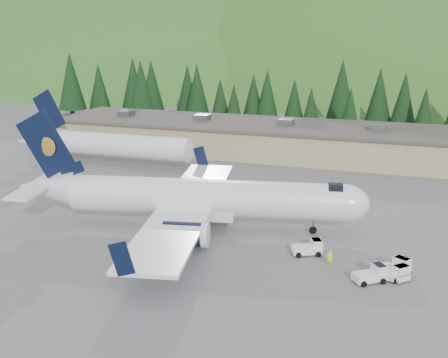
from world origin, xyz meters
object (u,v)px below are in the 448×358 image
(baggage_tug_a, at_px, (309,248))
(ramp_worker, at_px, (330,258))
(second_airliner, at_px, (106,144))
(terminal_building, at_px, (257,138))
(baggage_tug_c, at_px, (397,269))
(airliner, at_px, (196,198))
(baggage_tug_b, at_px, (395,272))
(baggage_tug_d, at_px, (372,274))

(baggage_tug_a, bearing_deg, ramp_worker, -69.62)
(second_airliner, xyz_separation_m, terminal_building, (19.91, 16.00, -0.70))
(terminal_building, bearing_deg, baggage_tug_c, -60.23)
(terminal_building, distance_m, ramp_worker, 47.70)
(airliner, bearing_deg, baggage_tug_a, -25.03)
(baggage_tug_a, height_order, baggage_tug_b, baggage_tug_a)
(second_airliner, height_order, baggage_tug_a, second_airliner)
(baggage_tug_c, distance_m, baggage_tug_d, 2.70)
(airliner, height_order, second_airliner, airliner)
(baggage_tug_a, xyz_separation_m, baggage_tug_b, (8.02, -2.93, -0.00))
(second_airliner, bearing_deg, baggage_tug_b, -32.30)
(second_airliner, bearing_deg, baggage_tug_c, -31.67)
(airliner, height_order, ramp_worker, airliner)
(baggage_tug_b, distance_m, ramp_worker, 5.79)
(second_airliner, distance_m, baggage_tug_a, 44.77)
(ramp_worker, bearing_deg, baggage_tug_d, 136.33)
(second_airliner, distance_m, terminal_building, 25.55)
(baggage_tug_a, distance_m, baggage_tug_d, 7.42)
(airliner, xyz_separation_m, baggage_tug_c, (21.09, -5.50, -2.67))
(airliner, xyz_separation_m, baggage_tug_d, (19.09, -7.31, -2.70))
(terminal_building, relative_size, baggage_tug_d, 23.19)
(baggage_tug_a, bearing_deg, baggage_tug_d, -58.50)
(baggage_tug_d, bearing_deg, ramp_worker, 117.78)
(second_airliner, xyz_separation_m, baggage_tug_d, (42.93, -29.53, -2.66))
(ramp_worker, bearing_deg, airliner, -37.62)
(airliner, relative_size, baggage_tug_b, 12.67)
(ramp_worker, bearing_deg, baggage_tug_a, -63.02)
(second_airliner, bearing_deg, ramp_worker, -35.32)
(airliner, bearing_deg, terminal_building, 84.60)
(baggage_tug_a, height_order, baggage_tug_c, baggage_tug_c)
(baggage_tug_c, height_order, terminal_building, terminal_building)
(airliner, xyz_separation_m, baggage_tug_a, (12.94, -3.17, -2.69))
(second_airliner, bearing_deg, baggage_tug_d, -34.53)
(second_airliner, bearing_deg, baggage_tug_a, -34.62)
(baggage_tug_a, xyz_separation_m, baggage_tug_d, (6.15, -4.14, -0.01))
(baggage_tug_b, bearing_deg, baggage_tug_a, -156.57)
(baggage_tug_a, xyz_separation_m, baggage_tug_c, (8.15, -2.33, 0.02))
(baggage_tug_c, relative_size, baggage_tug_d, 1.05)
(baggage_tug_b, bearing_deg, airliner, -152.73)
(baggage_tug_a, bearing_deg, second_airliner, 120.85)
(second_airliner, height_order, baggage_tug_b, second_airliner)
(airliner, distance_m, baggage_tug_a, 13.59)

